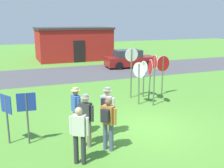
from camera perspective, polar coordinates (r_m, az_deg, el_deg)
ground_plane at (r=10.34m, az=7.72°, el=-9.33°), size 80.00×80.00×0.00m
street_asphalt at (r=20.74m, az=-8.07°, el=2.25°), size 60.00×6.40×0.01m
building_background at (r=28.25m, az=-8.26°, el=8.57°), size 7.47×4.76×3.29m
parked_car_on_street at (r=23.31m, az=3.79°, el=5.29°), size 4.42×2.26×1.51m
stop_sign_leaning_right at (r=13.48m, az=8.14°, el=2.45°), size 0.25×0.78×2.11m
stop_sign_center_cluster at (r=13.77m, az=4.14°, el=4.21°), size 0.71×0.07×2.63m
stop_sign_rear_left at (r=14.65m, az=10.81°, el=3.40°), size 0.89×0.10×2.16m
stop_sign_nearest at (r=14.09m, az=6.81°, el=2.32°), size 0.11×0.61×1.93m
stop_sign_tallest at (r=12.62m, az=9.04°, el=2.56°), size 0.14×0.65×2.44m
stop_sign_far_back at (r=12.73m, az=5.80°, el=1.68°), size 0.33×0.68×2.06m
person_in_dark_shirt at (r=8.26m, az=-0.89°, el=-7.85°), size 0.47×0.48×1.69m
person_with_sunhat at (r=9.43m, az=-7.70°, el=-5.21°), size 0.32×0.57×1.74m
person_in_teal at (r=8.56m, az=-5.61°, el=-7.12°), size 0.41×0.44×1.74m
person_on_left at (r=7.58m, az=-7.00°, el=-10.23°), size 0.49×0.38×1.69m
person_holding_notes at (r=9.32m, az=-1.05°, el=-5.15°), size 0.47×0.48×1.74m
info_panel_leftmost at (r=9.05m, az=-17.74°, el=-5.14°), size 0.60×0.09×1.73m
info_panel_middle at (r=9.30m, az=-21.60°, el=-5.27°), size 0.32×0.53×1.67m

